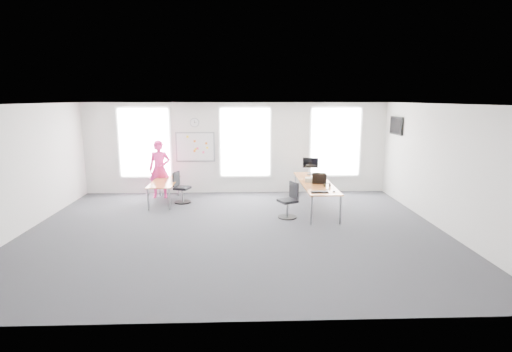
{
  "coord_description": "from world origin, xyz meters",
  "views": [
    {
      "loc": [
        0.17,
        -9.18,
        3.13
      ],
      "look_at": [
        0.55,
        1.2,
        1.1
      ],
      "focal_mm": 28.0,
      "sensor_mm": 36.0,
      "label": 1
    }
  ],
  "objects_px": {
    "chair_right": "(289,202)",
    "chair_left": "(181,189)",
    "desk_left": "(164,183)",
    "person": "(160,169)",
    "desk_right": "(315,184)",
    "keyboard": "(320,192)",
    "headphones": "(327,185)",
    "monitor": "(310,164)"
  },
  "relations": [
    {
      "from": "headphones",
      "to": "desk_right",
      "type": "bearing_deg",
      "value": 126.29
    },
    {
      "from": "headphones",
      "to": "person",
      "type": "bearing_deg",
      "value": 175.2
    },
    {
      "from": "monitor",
      "to": "headphones",
      "type": "bearing_deg",
      "value": -75.03
    },
    {
      "from": "desk_left",
      "to": "chair_left",
      "type": "xyz_separation_m",
      "value": [
        0.49,
        0.01,
        -0.19
      ]
    },
    {
      "from": "desk_right",
      "to": "monitor",
      "type": "bearing_deg",
      "value": 87.58
    },
    {
      "from": "person",
      "to": "headphones",
      "type": "bearing_deg",
      "value": -24.1
    },
    {
      "from": "desk_left",
      "to": "person",
      "type": "height_order",
      "value": "person"
    },
    {
      "from": "chair_left",
      "to": "headphones",
      "type": "height_order",
      "value": "chair_left"
    },
    {
      "from": "chair_right",
      "to": "keyboard",
      "type": "relative_size",
      "value": 2.14
    },
    {
      "from": "chair_left",
      "to": "chair_right",
      "type": "bearing_deg",
      "value": -100.04
    },
    {
      "from": "chair_left",
      "to": "headphones",
      "type": "bearing_deg",
      "value": -90.41
    },
    {
      "from": "desk_right",
      "to": "desk_left",
      "type": "distance_m",
      "value": 4.53
    },
    {
      "from": "chair_left",
      "to": "monitor",
      "type": "xyz_separation_m",
      "value": [
        4.02,
        0.36,
        0.68
      ]
    },
    {
      "from": "desk_right",
      "to": "keyboard",
      "type": "bearing_deg",
      "value": -95.55
    },
    {
      "from": "desk_left",
      "to": "monitor",
      "type": "xyz_separation_m",
      "value": [
        4.51,
        0.37,
        0.49
      ]
    },
    {
      "from": "monitor",
      "to": "desk_left",
      "type": "bearing_deg",
      "value": -165.35
    },
    {
      "from": "headphones",
      "to": "monitor",
      "type": "xyz_separation_m",
      "value": [
        -0.15,
        1.76,
        0.27
      ]
    },
    {
      "from": "desk_right",
      "to": "chair_right",
      "type": "bearing_deg",
      "value": -134.0
    },
    {
      "from": "desk_left",
      "to": "chair_right",
      "type": "height_order",
      "value": "chair_right"
    },
    {
      "from": "desk_left",
      "to": "person",
      "type": "xyz_separation_m",
      "value": [
        -0.25,
        0.66,
        0.32
      ]
    },
    {
      "from": "desk_left",
      "to": "chair_left",
      "type": "relative_size",
      "value": 1.92
    },
    {
      "from": "desk_left",
      "to": "keyboard",
      "type": "height_order",
      "value": "keyboard"
    },
    {
      "from": "desk_left",
      "to": "chair_right",
      "type": "xyz_separation_m",
      "value": [
        3.61,
        -1.66,
        -0.19
      ]
    },
    {
      "from": "person",
      "to": "headphones",
      "type": "height_order",
      "value": "person"
    },
    {
      "from": "keyboard",
      "to": "monitor",
      "type": "distance_m",
      "value": 2.46
    },
    {
      "from": "chair_right",
      "to": "chair_left",
      "type": "distance_m",
      "value": 3.54
    },
    {
      "from": "chair_right",
      "to": "keyboard",
      "type": "height_order",
      "value": "chair_right"
    },
    {
      "from": "monitor",
      "to": "chair_right",
      "type": "bearing_deg",
      "value": -103.93
    },
    {
      "from": "desk_left",
      "to": "monitor",
      "type": "distance_m",
      "value": 4.55
    },
    {
      "from": "headphones",
      "to": "monitor",
      "type": "bearing_deg",
      "value": 112.88
    },
    {
      "from": "chair_right",
      "to": "keyboard",
      "type": "bearing_deg",
      "value": 36.56
    },
    {
      "from": "person",
      "to": "keyboard",
      "type": "height_order",
      "value": "person"
    },
    {
      "from": "person",
      "to": "monitor",
      "type": "xyz_separation_m",
      "value": [
        4.76,
        -0.29,
        0.17
      ]
    },
    {
      "from": "desk_left",
      "to": "keyboard",
      "type": "distance_m",
      "value": 4.8
    },
    {
      "from": "person",
      "to": "desk_right",
      "type": "bearing_deg",
      "value": -18.46
    },
    {
      "from": "desk_right",
      "to": "chair_right",
      "type": "xyz_separation_m",
      "value": [
        -0.85,
        -0.88,
        -0.3
      ]
    },
    {
      "from": "desk_right",
      "to": "chair_right",
      "type": "height_order",
      "value": "chair_right"
    },
    {
      "from": "chair_right",
      "to": "chair_left",
      "type": "height_order",
      "value": "chair_right"
    },
    {
      "from": "chair_right",
      "to": "person",
      "type": "height_order",
      "value": "person"
    },
    {
      "from": "desk_left",
      "to": "chair_right",
      "type": "distance_m",
      "value": 3.98
    },
    {
      "from": "desk_right",
      "to": "chair_left",
      "type": "height_order",
      "value": "chair_left"
    },
    {
      "from": "desk_right",
      "to": "desk_left",
      "type": "xyz_separation_m",
      "value": [
        -4.46,
        0.78,
        -0.12
      ]
    }
  ]
}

